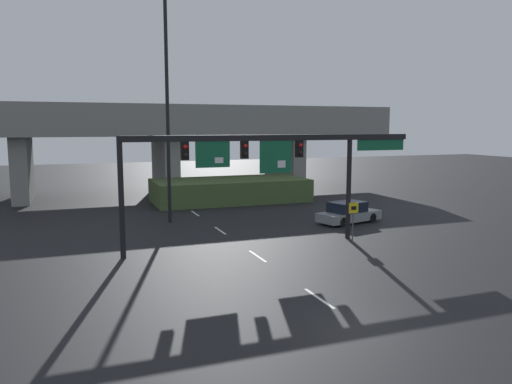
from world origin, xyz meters
TOP-DOWN VIEW (x-y plane):
  - ground_plane at (0.00, 0.00)m, footprint 160.00×160.00m
  - lane_markings at (0.00, 16.58)m, footprint 0.14×29.33m
  - signal_gantry at (1.25, 11.83)m, footprint 16.92×0.44m
  - speed_limit_sign at (6.21, 10.81)m, footprint 0.60×0.11m
  - highway_light_pole_near at (-2.48, 20.47)m, footprint 0.70×0.36m
  - overpass_bridge at (0.00, 35.45)m, footprint 45.10×9.80m
  - grass_embankment at (4.41, 28.40)m, footprint 13.41×6.26m
  - parked_sedan_near_right at (9.06, 16.04)m, footprint 4.92×2.92m

SIDE VIEW (x-z plane):
  - ground_plane at x=0.00m, z-range 0.00..0.00m
  - lane_markings at x=0.00m, z-range 0.00..0.01m
  - parked_sedan_near_right at x=9.06m, z-range -0.06..1.41m
  - grass_embankment at x=4.41m, z-range 0.00..1.96m
  - speed_limit_sign at x=6.21m, z-range 0.36..2.71m
  - signal_gantry at x=1.25m, z-range 1.94..8.10m
  - overpass_bridge at x=0.00m, z-range 1.75..10.32m
  - highway_light_pole_near at x=-2.48m, z-range 0.38..15.68m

